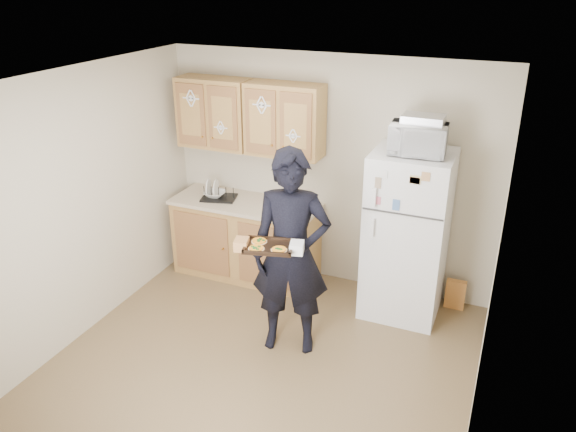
% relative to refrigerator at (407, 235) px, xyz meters
% --- Properties ---
extents(floor, '(3.60, 3.60, 0.00)m').
position_rel_refrigerator_xyz_m(floor, '(-0.95, -1.43, -0.85)').
color(floor, brown).
rests_on(floor, ground).
extents(ceiling, '(3.60, 3.60, 0.00)m').
position_rel_refrigerator_xyz_m(ceiling, '(-0.95, -1.43, 1.65)').
color(ceiling, silver).
rests_on(ceiling, wall_back).
extents(wall_back, '(3.60, 0.04, 2.50)m').
position_rel_refrigerator_xyz_m(wall_back, '(-0.95, 0.37, 0.40)').
color(wall_back, '#C0B59C').
rests_on(wall_back, floor).
extents(wall_front, '(3.60, 0.04, 2.50)m').
position_rel_refrigerator_xyz_m(wall_front, '(-0.95, -3.23, 0.40)').
color(wall_front, '#C0B59C').
rests_on(wall_front, floor).
extents(wall_left, '(0.04, 3.60, 2.50)m').
position_rel_refrigerator_xyz_m(wall_left, '(-2.75, -1.43, 0.40)').
color(wall_left, '#C0B59C').
rests_on(wall_left, floor).
extents(wall_right, '(0.04, 3.60, 2.50)m').
position_rel_refrigerator_xyz_m(wall_right, '(0.85, -1.43, 0.40)').
color(wall_right, '#C0B59C').
rests_on(wall_right, floor).
extents(refrigerator, '(0.75, 0.70, 1.70)m').
position_rel_refrigerator_xyz_m(refrigerator, '(0.00, 0.00, 0.00)').
color(refrigerator, white).
rests_on(refrigerator, floor).
extents(base_cabinet, '(1.60, 0.60, 0.86)m').
position_rel_refrigerator_xyz_m(base_cabinet, '(-1.80, 0.05, -0.42)').
color(base_cabinet, '#996335').
rests_on(base_cabinet, floor).
extents(countertop, '(1.64, 0.64, 0.04)m').
position_rel_refrigerator_xyz_m(countertop, '(-1.80, 0.05, 0.03)').
color(countertop, '#C3B396').
rests_on(countertop, base_cabinet).
extents(upper_cab_left, '(0.80, 0.33, 0.75)m').
position_rel_refrigerator_xyz_m(upper_cab_left, '(-2.20, 0.18, 0.98)').
color(upper_cab_left, '#996335').
rests_on(upper_cab_left, wall_back).
extents(upper_cab_right, '(0.80, 0.33, 0.75)m').
position_rel_refrigerator_xyz_m(upper_cab_right, '(-1.38, 0.18, 0.98)').
color(upper_cab_right, '#996335').
rests_on(upper_cab_right, wall_back).
extents(cereal_box, '(0.20, 0.07, 0.32)m').
position_rel_refrigerator_xyz_m(cereal_box, '(0.52, 0.24, -0.69)').
color(cereal_box, gold).
rests_on(cereal_box, floor).
extents(person, '(0.79, 0.62, 1.91)m').
position_rel_refrigerator_xyz_m(person, '(-0.82, -0.99, 0.10)').
color(person, black).
rests_on(person, floor).
extents(baking_tray, '(0.47, 0.39, 0.04)m').
position_rel_refrigerator_xyz_m(baking_tray, '(-0.90, -1.28, 0.30)').
color(baking_tray, black).
rests_on(baking_tray, person).
extents(pizza_front_left, '(0.13, 0.13, 0.02)m').
position_rel_refrigerator_xyz_m(pizza_front_left, '(-0.97, -1.37, 0.31)').
color(pizza_front_left, orange).
rests_on(pizza_front_left, baking_tray).
extents(pizza_front_right, '(0.13, 0.13, 0.02)m').
position_rel_refrigerator_xyz_m(pizza_front_right, '(-0.79, -1.32, 0.31)').
color(pizza_front_right, orange).
rests_on(pizza_front_right, baking_tray).
extents(pizza_back_left, '(0.13, 0.13, 0.02)m').
position_rel_refrigerator_xyz_m(pizza_back_left, '(-1.01, -1.24, 0.31)').
color(pizza_back_left, orange).
rests_on(pizza_back_left, baking_tray).
extents(microwave, '(0.53, 0.38, 0.28)m').
position_rel_refrigerator_xyz_m(microwave, '(0.03, -0.05, 0.99)').
color(microwave, white).
rests_on(microwave, refrigerator).
extents(foil_pan, '(0.37, 0.26, 0.08)m').
position_rel_refrigerator_xyz_m(foil_pan, '(0.05, -0.02, 1.17)').
color(foil_pan, silver).
rests_on(foil_pan, microwave).
extents(dish_rack, '(0.43, 0.36, 0.15)m').
position_rel_refrigerator_xyz_m(dish_rack, '(-2.11, 0.02, 0.12)').
color(dish_rack, black).
rests_on(dish_rack, countertop).
extents(bowl, '(0.27, 0.27, 0.06)m').
position_rel_refrigerator_xyz_m(bowl, '(-2.16, 0.02, 0.10)').
color(bowl, silver).
rests_on(bowl, dish_rack).
extents(soap_bottle, '(0.11, 0.11, 0.20)m').
position_rel_refrigerator_xyz_m(soap_bottle, '(-1.16, -0.06, 0.15)').
color(soap_bottle, white).
rests_on(soap_bottle, countertop).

